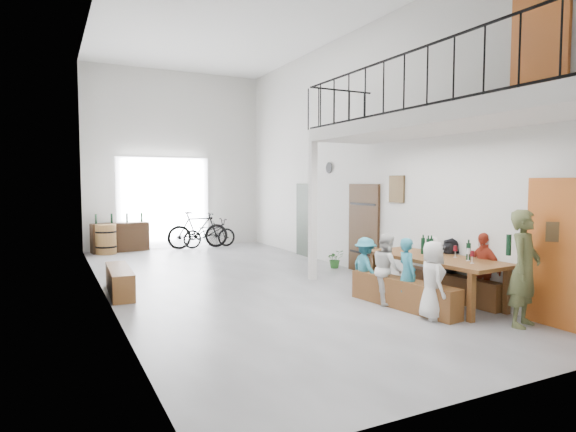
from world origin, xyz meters
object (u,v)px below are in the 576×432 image
bench_inner (403,294)px  oak_barrel (106,239)px  host_standing (524,268)px  bicycle_near (209,233)px  serving_counter (120,237)px  tasting_table (435,262)px  side_bench (120,281)px

bench_inner → oak_barrel: size_ratio=2.44×
host_standing → bicycle_near: (-1.47, 9.99, -0.38)m
serving_counter → host_standing: 11.09m
oak_barrel → bicycle_near: size_ratio=0.50×
serving_counter → oak_barrel: bearing=-149.9°
oak_barrel → host_standing: size_ratio=0.51×
serving_counter → tasting_table: bearing=-73.0°
serving_counter → bicycle_near: (2.62, -0.31, 0.02)m
side_bench → oak_barrel: bearing=86.5°
oak_barrel → bench_inner: bearing=-66.6°
bench_inner → side_bench: 5.04m
side_bench → serving_counter: 5.72m
bicycle_near → serving_counter: bearing=79.8°
side_bench → oak_barrel: size_ratio=2.00×
side_bench → oak_barrel: (0.32, 5.34, 0.18)m
oak_barrel → bicycle_near: (3.05, 0.02, 0.02)m
host_standing → bicycle_near: 10.11m
serving_counter → bicycle_near: bearing=-13.8°
bench_inner → host_standing: 1.86m
tasting_table → side_bench: (-4.66, 3.08, -0.47)m
bench_inner → side_bench: side_bench is taller
host_standing → bicycle_near: size_ratio=0.97×
bench_inner → host_standing: host_standing is taller
bicycle_near → oak_barrel: bearing=86.8°
bench_inner → host_standing: size_ratio=1.25×
bench_inner → serving_counter: size_ratio=1.29×
bench_inner → host_standing: bearing=-68.2°
bench_inner → tasting_table: bearing=-6.2°
side_bench → bicycle_near: bicycle_near is taller
oak_barrel → serving_counter: 0.54m
tasting_table → serving_counter: bearing=109.0°
side_bench → host_standing: size_ratio=1.03×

